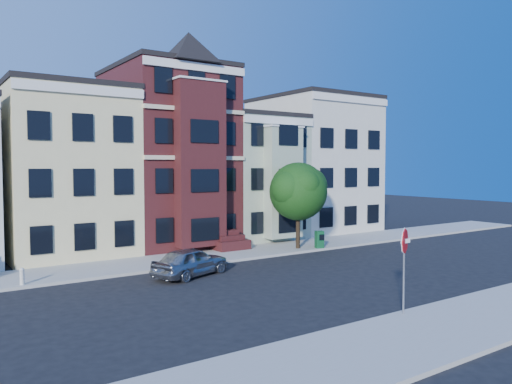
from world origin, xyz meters
TOP-DOWN VIEW (x-y plane):
  - ground at (0.00, 0.00)m, footprint 120.00×120.00m
  - far_sidewalk at (0.00, 8.00)m, footprint 60.00×4.00m
  - near_sidewalk at (0.00, -8.00)m, footprint 60.00×4.00m
  - house_yellow at (-7.00, 14.50)m, footprint 7.00×9.00m
  - house_brown at (0.00, 14.50)m, footprint 7.00×9.00m
  - house_green at (6.50, 14.50)m, footprint 6.00×9.00m
  - house_cream at (13.50, 14.50)m, footprint 8.00×9.00m
  - street_tree at (5.75, 6.98)m, footprint 7.38×7.38m
  - parked_car at (-3.44, 4.16)m, footprint 4.63×3.09m
  - newspaper_box at (6.99, 6.30)m, footprint 0.61×0.57m
  - fire_hydrant at (-10.80, 6.30)m, footprint 0.29×0.29m
  - stop_sign at (-0.23, -6.30)m, footprint 0.98×0.21m

SIDE VIEW (x-z plane):
  - ground at x=0.00m, z-range 0.00..0.00m
  - far_sidewalk at x=0.00m, z-range 0.00..0.15m
  - near_sidewalk at x=0.00m, z-range 0.00..0.15m
  - fire_hydrant at x=-10.80m, z-range 0.15..0.77m
  - newspaper_box at x=6.99m, z-range 0.15..1.26m
  - parked_car at x=-3.44m, z-range 0.00..1.46m
  - stop_sign at x=-0.23m, z-range 0.15..3.68m
  - street_tree at x=5.75m, z-range 0.15..7.04m
  - house_green at x=6.50m, z-range 0.00..9.00m
  - house_yellow at x=-7.00m, z-range 0.00..10.00m
  - house_cream at x=13.50m, z-range 0.00..11.00m
  - house_brown at x=0.00m, z-range 0.00..12.00m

